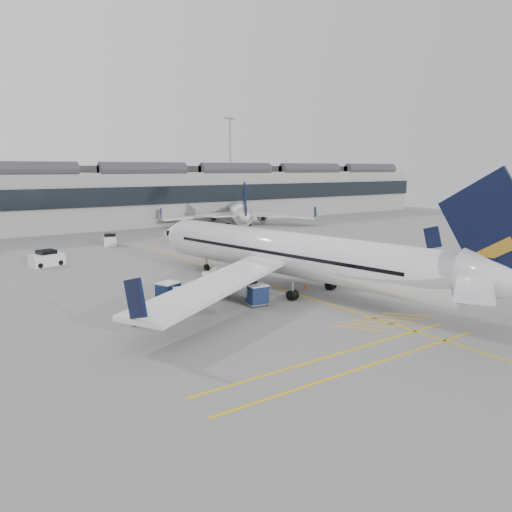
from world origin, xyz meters
TOP-DOWN VIEW (x-y plane):
  - ground at (0.00, 0.00)m, footprint 220.00×220.00m
  - terminal at (0.00, 71.93)m, footprint 200.00×20.45m
  - light_masts at (-1.67, 86.00)m, footprint 113.00×0.60m
  - apron_markings at (10.00, 10.00)m, footprint 0.25×60.00m
  - airliner_main at (10.78, 4.65)m, footprint 41.06×45.19m
  - airliner_far at (37.65, 55.78)m, footprint 29.21×32.22m
  - belt_loader at (5.37, 10.59)m, footprint 4.84×2.83m
  - baggage_cart_a at (4.58, 2.55)m, footprint 1.94×1.67m
  - baggage_cart_b at (-1.66, 7.33)m, footprint 2.35×2.16m
  - baggage_cart_c at (3.19, 7.90)m, footprint 2.31×2.09m
  - baggage_cart_d at (-1.10, 5.55)m, footprint 1.98×1.76m
  - ramp_agent_a at (3.51, 6.90)m, footprint 0.75×0.79m
  - ramp_agent_b at (5.38, 7.71)m, footprint 0.96×0.86m
  - pushback_tug at (-5.42, 3.85)m, footprint 2.48×1.54m
  - safety_cone_nose at (11.96, 24.67)m, footprint 0.37×0.37m
  - safety_cone_engine at (12.10, 4.86)m, footprint 0.33×0.33m
  - service_van_left at (-6.15, 32.22)m, footprint 4.21×2.78m
  - service_van_mid at (6.00, 44.14)m, footprint 2.97×4.08m
  - service_van_right at (15.37, 36.75)m, footprint 4.40×3.64m

SIDE VIEW (x-z plane):
  - ground at x=0.00m, z-range 0.00..0.00m
  - apron_markings at x=10.00m, z-range 0.00..0.01m
  - safety_cone_engine at x=12.10m, z-range 0.00..0.46m
  - safety_cone_nose at x=11.96m, z-range 0.00..0.51m
  - belt_loader at x=5.37m, z-range -0.40..1.52m
  - pushback_tug at x=-5.42m, z-range -0.08..1.31m
  - ramp_agent_b at x=5.38m, z-range 0.00..1.63m
  - service_van_mid at x=6.00m, z-range -0.10..1.79m
  - service_van_left at x=-6.15m, z-range -0.10..1.88m
  - service_van_right at x=15.37m, z-range -0.11..1.92m
  - ramp_agent_a at x=3.51m, z-range 0.00..1.82m
  - baggage_cart_d at x=-1.10m, z-range 0.06..1.84m
  - baggage_cart_a at x=4.58m, z-range 0.07..1.94m
  - baggage_cart_c at x=3.19m, z-range 0.07..2.08m
  - baggage_cart_b at x=-1.66m, z-range 0.07..2.08m
  - airliner_far at x=37.65m, z-range -1.95..7.52m
  - airliner_main at x=10.78m, z-range -2.49..9.59m
  - terminal at x=0.00m, z-range -0.06..12.34m
  - light_masts at x=-1.67m, z-range 1.77..27.22m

